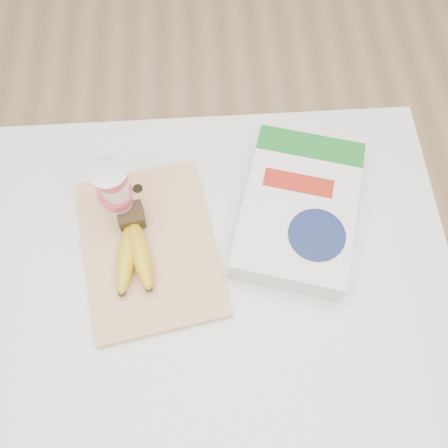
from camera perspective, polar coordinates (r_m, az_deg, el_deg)
The scene contains 6 objects.
room at distance 0.49m, azimuth -15.43°, elevation 12.67°, with size 4.00×4.00×4.00m.
table at distance 1.34m, azimuth -5.55°, elevation -12.37°, with size 1.12×0.74×0.84m, color silver.
cutting_board at distance 0.96m, azimuth -8.54°, elevation -2.61°, with size 0.24×0.33×0.02m, color #DCAF79.
bananas at distance 0.93m, azimuth -10.36°, elevation -2.68°, with size 0.08×0.18×0.05m.
yogurt_stack at distance 0.91m, azimuth -12.34°, elevation 3.70°, with size 0.07×0.07×0.16m.
cereal_box at distance 0.96m, azimuth 8.51°, elevation 1.66°, with size 0.29×0.35×0.07m.
Camera 1 is at (0.11, -0.30, 1.72)m, focal length 40.00 mm.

